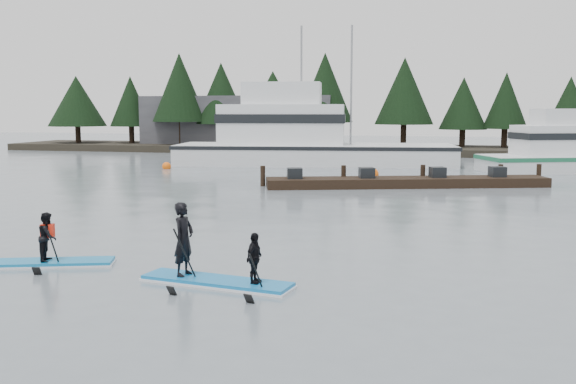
% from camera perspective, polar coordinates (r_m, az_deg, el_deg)
% --- Properties ---
extents(ground, '(160.00, 160.00, 0.00)m').
position_cam_1_polar(ground, '(15.10, -5.55, -6.96)').
color(ground, slate).
rests_on(ground, ground).
extents(far_shore, '(70.00, 8.00, 0.60)m').
position_cam_1_polar(far_shore, '(56.10, 8.94, 3.72)').
color(far_shore, '#2D281E').
rests_on(far_shore, ground).
extents(treeline, '(60.00, 4.00, 8.00)m').
position_cam_1_polar(treeline, '(56.12, 8.93, 3.41)').
color(treeline, black).
rests_on(treeline, ground).
extents(waterfront_building, '(18.00, 6.00, 5.00)m').
position_cam_1_polar(waterfront_building, '(60.82, -4.17, 6.13)').
color(waterfront_building, '#4C4C51').
rests_on(waterfront_building, ground).
extents(fishing_boat_large, '(19.35, 7.89, 10.48)m').
position_cam_1_polar(fishing_boat_large, '(44.19, 1.63, 3.52)').
color(fishing_boat_large, silver).
rests_on(fishing_boat_large, ground).
extents(floating_dock, '(13.55, 6.05, 0.46)m').
position_cam_1_polar(floating_dock, '(31.72, 10.54, 0.87)').
color(floating_dock, black).
rests_on(floating_dock, ground).
extents(buoy_a, '(0.56, 0.56, 0.56)m').
position_cam_1_polar(buoy_a, '(41.50, -10.74, 2.04)').
color(buoy_a, '#FD610C').
rests_on(buoy_a, ground).
extents(buoy_b, '(0.63, 0.63, 0.63)m').
position_cam_1_polar(buoy_b, '(36.11, 7.57, 1.33)').
color(buoy_b, '#FD610C').
rests_on(buoy_b, ground).
extents(paddleboard_solo, '(3.08, 1.67, 1.78)m').
position_cam_1_polar(paddleboard_solo, '(16.50, -20.53, -4.68)').
color(paddleboard_solo, '#1273AC').
rests_on(paddleboard_solo, ground).
extents(paddleboard_duo, '(3.42, 1.44, 2.26)m').
position_cam_1_polar(paddleboard_duo, '(13.91, -6.96, -5.88)').
color(paddleboard_duo, '#1371B5').
rests_on(paddleboard_duo, ground).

